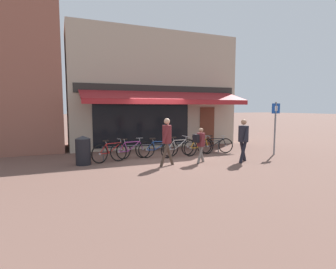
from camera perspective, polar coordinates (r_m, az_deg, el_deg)
ground_plane at (r=10.93m, az=-0.24°, el=-5.09°), size 160.00×160.00×0.00m
shop_front at (r=14.92m, az=-3.47°, el=9.41°), size 8.98×4.72×6.02m
bike_rack_rail at (r=11.15m, az=-0.45°, el=-2.29°), size 5.35×0.04×0.57m
bicycle_red at (r=10.40m, az=-12.10°, el=-3.64°), size 1.67×0.81×0.85m
bicycle_purple at (r=10.64m, az=-8.08°, el=-3.35°), size 1.79×0.72×0.87m
bicycle_blue at (r=10.91m, az=-2.09°, el=-3.12°), size 1.72×0.52×0.85m
bicycle_silver at (r=11.12m, az=2.22°, el=-2.87°), size 1.79×0.64×0.86m
bicycle_orange at (r=11.55m, az=6.81°, el=-2.61°), size 1.68×0.54×0.85m
bicycle_black at (r=12.15m, az=10.19°, el=-2.31°), size 1.66×0.58×0.83m
pedestrian_adult at (r=9.32m, az=-0.24°, el=-0.40°), size 0.61×0.49×1.72m
pedestrian_child at (r=9.89m, az=7.03°, el=-1.48°), size 0.53×0.54×1.34m
pedestrian_second_adult at (r=10.36m, az=16.09°, el=-0.38°), size 0.55×0.67×1.65m
litter_bin at (r=10.02m, az=-18.00°, el=-3.28°), size 0.55×0.55×1.07m
parking_sign at (r=12.45m, az=22.31°, el=2.43°), size 0.44×0.07×2.32m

